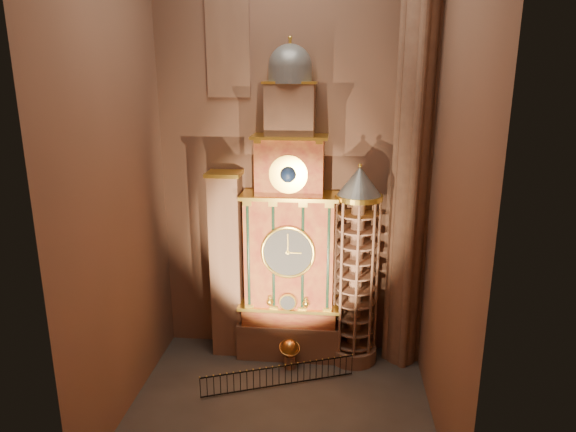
# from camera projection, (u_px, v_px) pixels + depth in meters

# --- Properties ---
(floor) EXTENTS (14.00, 14.00, 0.00)m
(floor) POSITION_uv_depth(u_px,v_px,m) (280.00, 408.00, 23.93)
(floor) COLOR #383330
(floor) RESTS_ON ground
(wall_back) EXTENTS (22.00, 0.00, 22.00)m
(wall_back) POSITION_uv_depth(u_px,v_px,m) (292.00, 154.00, 26.74)
(wall_back) COLOR #8B5F4B
(wall_back) RESTS_ON floor
(wall_left) EXTENTS (0.00, 22.00, 22.00)m
(wall_left) POSITION_uv_depth(u_px,v_px,m) (114.00, 173.00, 21.65)
(wall_left) COLOR #8B5F4B
(wall_left) RESTS_ON floor
(wall_right) EXTENTS (0.00, 22.00, 22.00)m
(wall_right) POSITION_uv_depth(u_px,v_px,m) (454.00, 180.00, 20.32)
(wall_right) COLOR #8B5F4B
(wall_right) RESTS_ON floor
(astronomical_clock) EXTENTS (5.60, 2.41, 16.70)m
(astronomical_clock) POSITION_uv_depth(u_px,v_px,m) (290.00, 239.00, 26.90)
(astronomical_clock) COLOR #8C634C
(astronomical_clock) RESTS_ON floor
(portrait_tower) EXTENTS (1.80, 1.60, 10.20)m
(portrait_tower) POSITION_uv_depth(u_px,v_px,m) (227.00, 264.00, 27.65)
(portrait_tower) COLOR #8C634C
(portrait_tower) RESTS_ON floor
(stair_turret) EXTENTS (2.50, 2.50, 10.80)m
(stair_turret) POSITION_uv_depth(u_px,v_px,m) (356.00, 269.00, 26.70)
(stair_turret) COLOR #8C634C
(stair_turret) RESTS_ON floor
(gothic_pier) EXTENTS (2.04, 2.04, 22.00)m
(gothic_pier) POSITION_uv_depth(u_px,v_px,m) (413.00, 159.00, 25.20)
(gothic_pier) COLOR #8C634C
(gothic_pier) RESTS_ON floor
(stained_glass_window) EXTENTS (2.20, 0.14, 5.20)m
(stained_glass_window) POSITION_uv_depth(u_px,v_px,m) (228.00, 44.00, 25.49)
(stained_glass_window) COLOR navy
(stained_glass_window) RESTS_ON wall_back
(celestial_globe) EXTENTS (1.40, 1.36, 1.61)m
(celestial_globe) POSITION_uv_depth(u_px,v_px,m) (290.00, 351.00, 27.02)
(celestial_globe) COLOR #8C634C
(celestial_globe) RESTS_ON floor
(iron_railing) EXTENTS (7.27, 2.81, 1.10)m
(iron_railing) POSITION_uv_depth(u_px,v_px,m) (279.00, 376.00, 25.43)
(iron_railing) COLOR black
(iron_railing) RESTS_ON floor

